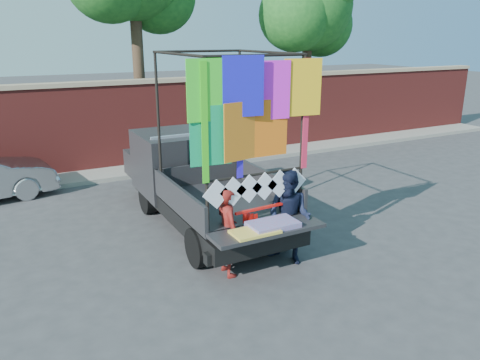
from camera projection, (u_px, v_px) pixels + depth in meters
name	position (u px, v px, depth m)	size (l,w,h in m)	color
ground	(224.00, 261.00, 8.32)	(90.00, 90.00, 0.00)	#38383A
brick_wall	(120.00, 124.00, 13.84)	(30.00, 0.45, 2.61)	maroon
curb	(130.00, 171.00, 13.62)	(30.00, 1.20, 0.12)	gray
tree_right	(310.00, 10.00, 17.12)	(4.20, 3.30, 6.62)	#38281C
pickup_truck	(192.00, 177.00, 10.16)	(2.27, 5.69, 3.58)	black
woman	(227.00, 231.00, 7.68)	(0.56, 0.37, 1.55)	maroon
man	(289.00, 217.00, 8.09)	(0.82, 0.64, 1.68)	#131931
streamer_bundle	(254.00, 220.00, 7.80)	(0.93, 0.10, 0.64)	red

